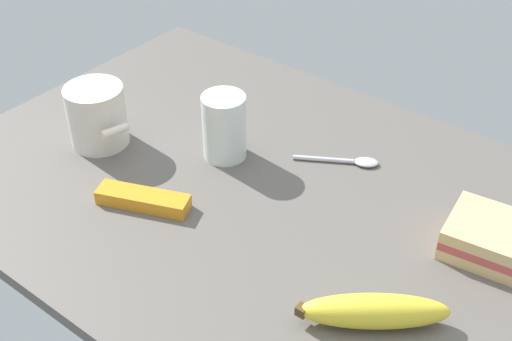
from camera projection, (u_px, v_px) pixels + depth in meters
tabletop at (256, 193)px, 96.02cm from camera, size 90.00×64.00×2.00cm
coffee_mug_black at (97, 115)px, 101.63cm from camera, size 11.35×8.87×9.49cm
sandwich_main at (490, 238)px, 83.77cm from camera, size 11.60×10.69×4.40cm
glass_of_milk at (224, 129)px, 99.07cm from camera, size 6.51×6.51×10.07cm
banana at (374, 311)px, 74.59cm from camera, size 15.83×13.38×4.00cm
spoon at (349, 161)px, 99.85cm from camera, size 11.65×7.77×0.80cm
snack_bar at (143, 199)px, 91.73cm from camera, size 13.18×7.91×2.00cm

